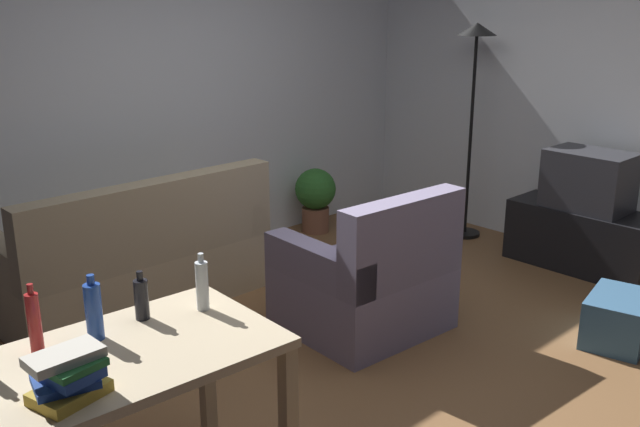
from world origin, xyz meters
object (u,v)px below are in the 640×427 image
at_px(tv, 589,180).
at_px(bottle_clear, 202,285).
at_px(torchiere_lamp, 475,72).
at_px(bottle_red, 34,322).
at_px(book_stack, 69,376).
at_px(desk, 121,379).
at_px(potted_plant, 315,195).
at_px(storage_box, 618,319).
at_px(armchair, 369,281).
at_px(tv_stand, 582,238).
at_px(bottle_dark, 141,299).
at_px(bottle_blue, 94,311).
at_px(couch, 135,262).

distance_m(tv, bottle_clear, 3.49).
distance_m(torchiere_lamp, bottle_red, 4.30).
bearing_deg(bottle_clear, book_stack, -159.14).
distance_m(desk, potted_plant, 3.77).
relative_size(tv, storage_box, 1.25).
distance_m(armchair, bottle_red, 2.28).
bearing_deg(potted_plant, storage_box, -92.27).
distance_m(potted_plant, armchair, 1.97).
relative_size(potted_plant, book_stack, 2.17).
distance_m(tv, armchair, 2.04).
relative_size(tv_stand, bottle_red, 3.98).
bearing_deg(bottle_dark, armchair, 11.08).
bearing_deg(tv, bottle_red, 88.86).
bearing_deg(bottle_dark, tv_stand, -1.07).
distance_m(potted_plant, storage_box, 2.82).
bearing_deg(armchair, book_stack, 20.88).
distance_m(desk, bottle_red, 0.38).
height_order(storage_box, bottle_red, bottle_red).
bearing_deg(tv_stand, storage_box, 127.38).
bearing_deg(storage_box, torchiere_lamp, 61.60).
height_order(tv, storage_box, tv).
bearing_deg(bottle_clear, bottle_blue, 172.49).
height_order(couch, book_stack, book_stack).
xyz_separation_m(desk, bottle_dark, (0.22, 0.20, 0.20)).
bearing_deg(storage_box, bottle_red, 165.10).
xyz_separation_m(torchiere_lamp, bottle_dark, (-3.71, -1.01, -0.56)).
height_order(tv, desk, tv).
distance_m(bottle_blue, book_stack, 0.43).
relative_size(couch, desk, 1.44).
bearing_deg(desk, bottle_red, 138.04).
bearing_deg(bottle_blue, storage_box, -15.05).
height_order(torchiere_lamp, storage_box, torchiere_lamp).
distance_m(desk, armchair, 2.07).
xyz_separation_m(bottle_red, bottle_dark, (0.44, -0.01, -0.03)).
bearing_deg(armchair, torchiere_lamp, -158.10).
distance_m(tv, bottle_red, 4.16).
xyz_separation_m(tv_stand, bottle_red, (-4.15, 0.08, 0.64)).
distance_m(desk, storage_box, 3.05).
distance_m(armchair, storage_box, 1.53).
height_order(armchair, bottle_red, bottle_red).
xyz_separation_m(couch, bottle_blue, (-1.10, -1.71, 0.57)).
distance_m(tv, torchiere_lamp, 1.29).
relative_size(potted_plant, bottle_clear, 2.25).
distance_m(torchiere_lamp, bottle_clear, 3.69).
xyz_separation_m(couch, tv, (2.84, -1.74, 0.39)).
bearing_deg(bottle_dark, storage_box, -16.91).
distance_m(couch, bottle_dark, 1.97).
bearing_deg(bottle_dark, bottle_clear, -22.24).
height_order(potted_plant, bottle_dark, bottle_dark).
xyz_separation_m(tv, armchair, (-1.96, 0.41, -0.38)).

